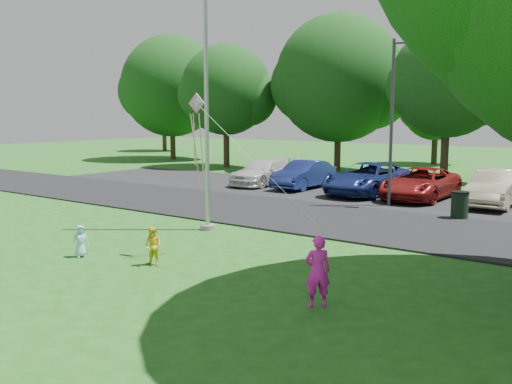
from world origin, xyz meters
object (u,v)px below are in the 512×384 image
Objects in this scene: child_yellow at (153,246)px; flagpole at (206,103)px; street_lamp at (399,107)px; kite at (199,123)px; woman at (317,271)px; trash_can at (460,205)px; child_blue at (80,241)px.

flagpole is at bearing 103.87° from child_yellow.
flagpole is 5.92m from child_yellow.
kite is at bearing -114.05° from street_lamp.
flagpole is 2.01× the size of kite.
child_yellow is at bearing -105.08° from kite.
woman is 1.45× the size of child_yellow.
trash_can reaches higher than child_yellow.
street_lamp is 4.68× the size of woman.
woman is 4.94m from child_yellow.
street_lamp is 13.85m from child_blue.
child_blue is (-0.34, -4.79, -3.73)m from flagpole.
street_lamp is 12.92m from child_yellow.
street_lamp is 13.50m from woman.
woman is 0.29× the size of kite.
kite reaches higher than child_blue.
child_yellow is (1.89, -4.25, -3.67)m from flagpole.
woman is (0.65, -11.32, 0.21)m from trash_can.
woman is at bearing -92.92° from street_lamp.
street_lamp is at bearing 157.30° from trash_can.
woman is at bearing -66.17° from child_blue.
flagpole reaches higher than street_lamp.
child_blue is at bearing -176.46° from child_yellow.
trash_can is at bearing 66.30° from kite.
kite reaches higher than woman.
flagpole reaches higher than woman.
trash_can is 11.89m from child_yellow.
trash_can is 10.90m from kite.
child_yellow is at bearing -111.07° from trash_can.
woman is 1.67× the size of child_blue.
flagpole is 8.85m from woman.
child_yellow is 1.15× the size of child_blue.
flagpole is 11.46× the size of child_blue.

